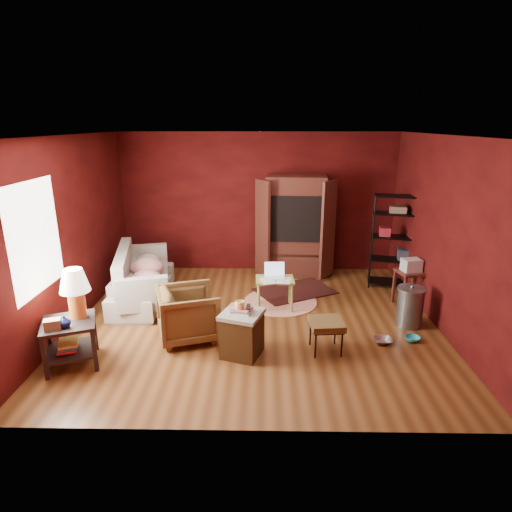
{
  "coord_description": "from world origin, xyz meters",
  "views": [
    {
      "loc": [
        0.12,
        -6.08,
        2.98
      ],
      "look_at": [
        0.0,
        0.2,
        1.0
      ],
      "focal_mm": 30.0,
      "sensor_mm": 36.0,
      "label": 1
    }
  ],
  "objects": [
    {
      "name": "laptop_desk",
      "position": [
        0.3,
        0.48,
        0.47
      ],
      "size": [
        0.63,
        0.51,
        0.76
      ],
      "rotation": [
        0.0,
        0.0,
        0.04
      ],
      "color": "#AAB151",
      "rests_on": "ground"
    },
    {
      "name": "side_table",
      "position": [
        -2.28,
        -1.21,
        0.74
      ],
      "size": [
        0.81,
        0.81,
        1.24
      ],
      "rotation": [
        0.0,
        0.0,
        0.37
      ],
      "color": "black",
      "rests_on": "ground"
    },
    {
      "name": "wire_shelving",
      "position": [
        2.54,
        1.52,
        0.95
      ],
      "size": [
        0.91,
        0.54,
        1.74
      ],
      "rotation": [
        0.0,
        0.0,
        -0.21
      ],
      "color": "black",
      "rests_on": "ground"
    },
    {
      "name": "armchair",
      "position": [
        -0.95,
        -0.56,
        0.41
      ],
      "size": [
        0.96,
        0.99,
        0.82
      ],
      "primitive_type": "imported",
      "rotation": [
        0.0,
        0.0,
        1.89
      ],
      "color": "black",
      "rests_on": "ground"
    },
    {
      "name": "small_stand",
      "position": [
        2.56,
        0.64,
        0.62
      ],
      "size": [
        0.49,
        0.49,
        0.82
      ],
      "rotation": [
        0.0,
        0.0,
        0.2
      ],
      "color": "#562118",
      "rests_on": "ground"
    },
    {
      "name": "room",
      "position": [
        -0.04,
        -0.01,
        1.4
      ],
      "size": [
        5.54,
        5.04,
        2.84
      ],
      "color": "brown",
      "rests_on": "ground"
    },
    {
      "name": "sofa",
      "position": [
        -1.96,
        0.74,
        0.38
      ],
      "size": [
        0.63,
        1.95,
        0.76
      ],
      "primitive_type": "imported",
      "rotation": [
        0.0,
        0.0,
        1.6
      ],
      "color": "gray",
      "rests_on": "ground"
    },
    {
      "name": "rug_round",
      "position": [
        0.41,
        0.75,
        0.01
      ],
      "size": [
        1.3,
        1.3,
        0.01
      ],
      "rotation": [
        0.0,
        0.0,
        -0.03
      ],
      "color": "#F3E1CA",
      "rests_on": "ground"
    },
    {
      "name": "hamper",
      "position": [
        -0.16,
        -1.02,
        0.32
      ],
      "size": [
        0.64,
        0.64,
        0.7
      ],
      "rotation": [
        0.0,
        0.0,
        -0.33
      ],
      "color": "#44290F",
      "rests_on": "ground"
    },
    {
      "name": "footstool",
      "position": [
        0.96,
        -0.9,
        0.39
      ],
      "size": [
        0.48,
        0.48,
        0.45
      ],
      "rotation": [
        0.0,
        0.0,
        0.09
      ],
      "color": "black",
      "rests_on": "ground"
    },
    {
      "name": "rug_oriental",
      "position": [
        0.69,
        1.21,
        0.02
      ],
      "size": [
        1.6,
        1.41,
        0.01
      ],
      "rotation": [
        0.0,
        0.0,
        0.48
      ],
      "color": "#481613",
      "rests_on": "ground"
    },
    {
      "name": "trash_can",
      "position": [
        2.34,
        -0.11,
        0.31
      ],
      "size": [
        0.54,
        0.54,
        0.66
      ],
      "rotation": [
        0.0,
        0.0,
        -0.37
      ],
      "color": "gray",
      "rests_on": "ground"
    },
    {
      "name": "tv_armoire",
      "position": [
        0.74,
        2.18,
        1.04
      ],
      "size": [
        1.57,
        0.88,
        1.99
      ],
      "rotation": [
        0.0,
        0.0,
        -0.06
      ],
      "color": "#562118",
      "rests_on": "ground"
    },
    {
      "name": "pet_bowl_steel",
      "position": [
        1.8,
        -0.66,
        0.13
      ],
      "size": [
        0.26,
        0.07,
        0.26
      ],
      "primitive_type": "imported",
      "rotation": [
        0.0,
        0.0,
        0.03
      ],
      "color": "#B6B9BD",
      "rests_on": "ground"
    },
    {
      "name": "pet_bowl_turquoise",
      "position": [
        2.24,
        -0.61,
        0.1
      ],
      "size": [
        0.22,
        0.12,
        0.21
      ],
      "primitive_type": "imported",
      "rotation": [
        0.0,
        0.0,
        -0.3
      ],
      "color": "teal",
      "rests_on": "ground"
    },
    {
      "name": "vase",
      "position": [
        -2.29,
        -1.43,
        0.67
      ],
      "size": [
        0.18,
        0.18,
        0.15
      ],
      "primitive_type": "imported",
      "rotation": [
        0.0,
        0.0,
        -0.21
      ],
      "color": "#0D1542",
      "rests_on": "side_table"
    },
    {
      "name": "sofa_cushions",
      "position": [
        -1.98,
        0.75,
        0.41
      ],
      "size": [
        1.22,
        2.13,
        0.84
      ],
      "rotation": [
        0.0,
        0.0,
        0.22
      ],
      "color": "gray",
      "rests_on": "sofa"
    },
    {
      "name": "mug",
      "position": [
        -0.19,
        -1.04,
        0.74
      ],
      "size": [
        0.13,
        0.1,
        0.13
      ],
      "primitive_type": "imported",
      "rotation": [
        0.0,
        0.0,
        -0.04
      ],
      "color": "#FFDD7C",
      "rests_on": "hamper"
    }
  ]
}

